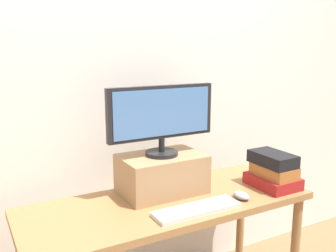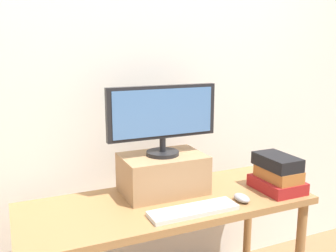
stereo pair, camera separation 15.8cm
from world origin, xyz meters
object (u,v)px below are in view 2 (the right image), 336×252
at_px(computer_mouse, 242,198).
at_px(keyboard, 193,210).
at_px(desk, 167,215).
at_px(computer_monitor, 163,116).
at_px(riser_box, 163,173).
at_px(book_stack, 277,174).

bearing_deg(computer_mouse, keyboard, -176.38).
relative_size(desk, keyboard, 3.40).
height_order(desk, computer_mouse, computer_mouse).
distance_m(computer_monitor, computer_mouse, 0.57).
relative_size(riser_box, computer_mouse, 4.14).
bearing_deg(book_stack, keyboard, -172.98).
height_order(computer_monitor, keyboard, computer_monitor).
height_order(desk, computer_monitor, computer_monitor).
bearing_deg(keyboard, book_stack, 7.02).
bearing_deg(riser_box, computer_mouse, -42.06).
distance_m(keyboard, book_stack, 0.55).
bearing_deg(computer_mouse, desk, 153.75).
distance_m(desk, computer_monitor, 0.51).
relative_size(desk, computer_mouse, 14.08).
bearing_deg(computer_monitor, desk, -102.99).
bearing_deg(computer_mouse, computer_monitor, 138.09).
bearing_deg(desk, computer_monitor, 77.01).
xyz_separation_m(computer_monitor, keyboard, (0.03, -0.30, -0.40)).
bearing_deg(riser_box, keyboard, -84.73).
xyz_separation_m(computer_monitor, computer_mouse, (0.31, -0.28, -0.39)).
bearing_deg(book_stack, desk, 168.91).
bearing_deg(computer_monitor, book_stack, -21.93).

